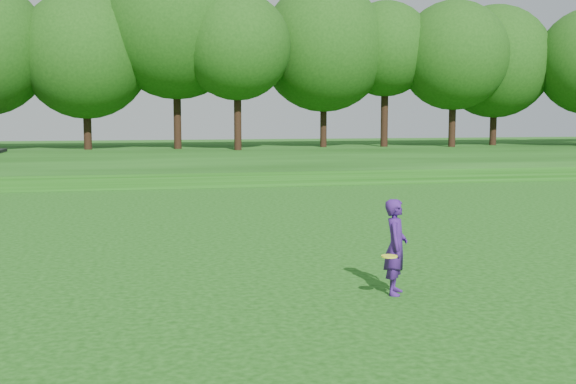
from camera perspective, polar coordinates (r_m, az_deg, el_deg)
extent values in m
plane|color=#133F0C|center=(10.88, 10.75, -9.91)|extent=(140.00, 140.00, 0.00)
cube|color=#133F0C|center=(43.91, -6.41, 2.75)|extent=(130.00, 30.00, 0.60)
cube|color=gray|center=(30.06, -3.92, 0.60)|extent=(130.00, 1.60, 0.04)
imported|color=#3F1973|center=(12.12, 8.52, -4.30)|extent=(0.59, 0.69, 1.60)
cylinder|color=#F7FF28|center=(11.60, 8.01, -5.05)|extent=(0.26, 0.26, 0.03)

